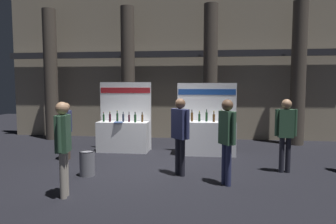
# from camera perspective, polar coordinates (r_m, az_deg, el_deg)

# --- Properties ---
(ground_plane) EXTENTS (26.92, 26.92, 0.00)m
(ground_plane) POSITION_cam_1_polar(r_m,az_deg,el_deg) (8.06, -3.10, -10.36)
(ground_plane) COLOR black
(hall_colonnade) EXTENTS (13.46, 1.30, 6.12)m
(hall_colonnade) POSITION_cam_1_polar(r_m,az_deg,el_deg) (12.16, 0.50, 8.90)
(hall_colonnade) COLOR tan
(hall_colonnade) RESTS_ON ground_plane
(exhibitor_booth_0) EXTENTS (1.72, 0.73, 2.25)m
(exhibitor_booth_0) POSITION_cam_1_polar(r_m,az_deg,el_deg) (9.95, -8.38, -4.03)
(exhibitor_booth_0) COLOR white
(exhibitor_booth_0) RESTS_ON ground_plane
(exhibitor_booth_1) EXTENTS (1.86, 0.66, 2.22)m
(exhibitor_booth_1) POSITION_cam_1_polar(r_m,az_deg,el_deg) (9.47, 7.23, -4.37)
(exhibitor_booth_1) COLOR white
(exhibitor_booth_1) RESTS_ON ground_plane
(trash_bin) EXTENTS (0.36, 0.36, 0.59)m
(trash_bin) POSITION_cam_1_polar(r_m,az_deg,el_deg) (7.52, -14.98, -9.32)
(trash_bin) COLOR slate
(trash_bin) RESTS_ON ground_plane
(visitor_0) EXTENTS (0.52, 0.24, 1.81)m
(visitor_0) POSITION_cam_1_polar(r_m,az_deg,el_deg) (7.92, 21.31, -3.06)
(visitor_0) COLOR #23232D
(visitor_0) RESTS_ON ground_plane
(visitor_1) EXTENTS (0.27, 0.51, 1.83)m
(visitor_1) POSITION_cam_1_polar(r_m,az_deg,el_deg) (6.08, -19.16, -5.17)
(visitor_1) COLOR #ADA393
(visitor_1) RESTS_ON ground_plane
(visitor_2) EXTENTS (0.36, 0.45, 1.85)m
(visitor_2) POSITION_cam_1_polar(r_m,az_deg,el_deg) (6.56, 11.04, -4.19)
(visitor_2) COLOR navy
(visitor_2) RESTS_ON ground_plane
(visitor_3) EXTENTS (0.45, 0.46, 1.84)m
(visitor_3) POSITION_cam_1_polar(r_m,az_deg,el_deg) (7.14, 2.30, -3.25)
(visitor_3) COLOR #23232D
(visitor_3) RESTS_ON ground_plane
(visitor_4) EXTENTS (0.27, 0.50, 1.64)m
(visitor_4) POSITION_cam_1_polar(r_m,az_deg,el_deg) (9.14, -18.56, -2.63)
(visitor_4) COLOR #47382D
(visitor_4) RESTS_ON ground_plane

